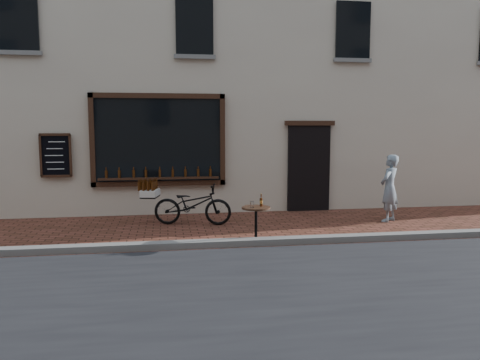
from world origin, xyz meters
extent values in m
plane|color=#4E2719|center=(0.00, 0.00, 0.00)|extent=(90.00, 90.00, 0.00)
cube|color=slate|center=(0.00, 0.20, 0.06)|extent=(90.00, 0.25, 0.12)
cube|color=beige|center=(0.00, 6.50, 5.00)|extent=(28.00, 6.00, 10.00)
cube|color=black|center=(-1.90, 3.45, 1.85)|extent=(3.00, 0.06, 2.00)
cube|color=black|center=(-1.90, 3.43, 2.91)|extent=(3.24, 0.10, 0.12)
cube|color=black|center=(-1.90, 3.43, 0.79)|extent=(3.24, 0.10, 0.12)
cube|color=black|center=(-3.46, 3.43, 1.85)|extent=(0.12, 0.10, 2.24)
cube|color=black|center=(-0.34, 3.43, 1.85)|extent=(0.12, 0.10, 2.24)
cube|color=black|center=(-1.90, 3.38, 0.92)|extent=(2.90, 0.16, 0.05)
cube|color=black|center=(1.90, 3.46, 1.10)|extent=(1.10, 0.10, 2.20)
cube|color=black|center=(1.90, 3.43, 2.26)|extent=(1.30, 0.10, 0.12)
cube|color=black|center=(-4.30, 3.44, 1.50)|extent=(0.62, 0.04, 0.92)
cylinder|color=#3D1C07|center=(-3.15, 3.38, 1.04)|extent=(0.06, 0.06, 0.19)
cylinder|color=#3D1C07|center=(-2.84, 3.38, 1.04)|extent=(0.06, 0.06, 0.19)
cylinder|color=#3D1C07|center=(-2.52, 3.38, 1.04)|extent=(0.06, 0.06, 0.19)
cylinder|color=#3D1C07|center=(-2.21, 3.38, 1.04)|extent=(0.06, 0.06, 0.19)
cylinder|color=#3D1C07|center=(-1.90, 3.38, 1.04)|extent=(0.06, 0.06, 0.19)
cylinder|color=#3D1C07|center=(-1.59, 3.38, 1.04)|extent=(0.06, 0.06, 0.19)
cylinder|color=#3D1C07|center=(-1.27, 3.38, 1.04)|extent=(0.06, 0.06, 0.19)
cylinder|color=#3D1C07|center=(-0.96, 3.38, 1.04)|extent=(0.06, 0.06, 0.19)
cylinder|color=#3D1C07|center=(-0.65, 3.38, 1.04)|extent=(0.06, 0.06, 0.19)
cube|color=black|center=(-5.00, 3.46, 4.60)|extent=(0.90, 0.06, 1.40)
cube|color=black|center=(-1.00, 3.46, 4.60)|extent=(0.90, 0.06, 1.40)
cube|color=black|center=(3.00, 3.46, 4.60)|extent=(0.90, 0.06, 1.40)
imported|color=black|center=(-1.16, 2.18, 0.45)|extent=(1.81, 0.96, 0.90)
cube|color=black|center=(-2.10, 2.38, 0.62)|extent=(0.44, 0.54, 0.03)
cube|color=silver|center=(-2.10, 2.38, 0.71)|extent=(0.44, 0.56, 0.14)
cylinder|color=#3D1C07|center=(-2.04, 2.19, 0.87)|extent=(0.06, 0.06, 0.19)
cylinder|color=#3D1C07|center=(-2.13, 2.21, 0.87)|extent=(0.06, 0.06, 0.19)
cylinder|color=#3D1C07|center=(-2.23, 2.23, 0.87)|extent=(0.06, 0.06, 0.19)
cylinder|color=#3D1C07|center=(-2.33, 2.25, 0.87)|extent=(0.06, 0.06, 0.19)
cylinder|color=#3D1C07|center=(-2.01, 2.30, 0.87)|extent=(0.06, 0.06, 0.19)
cylinder|color=#3D1C07|center=(-2.11, 2.33, 0.87)|extent=(0.06, 0.06, 0.19)
cylinder|color=#3D1C07|center=(-2.21, 2.35, 0.87)|extent=(0.06, 0.06, 0.19)
cylinder|color=#3D1C07|center=(-2.30, 2.37, 0.87)|extent=(0.06, 0.06, 0.19)
cylinder|color=#3D1C07|center=(-1.98, 2.42, 0.87)|extent=(0.06, 0.06, 0.19)
cylinder|color=#3D1C07|center=(-2.08, 2.44, 0.87)|extent=(0.06, 0.06, 0.19)
cylinder|color=#3D1C07|center=(-2.18, 2.46, 0.87)|extent=(0.06, 0.06, 0.19)
cylinder|color=#3D1C07|center=(-2.28, 2.49, 0.87)|extent=(0.06, 0.06, 0.19)
cylinder|color=#3D1C07|center=(-1.96, 2.54, 0.87)|extent=(0.06, 0.06, 0.19)
cylinder|color=black|center=(-0.08, 0.35, 0.01)|extent=(0.39, 0.39, 0.03)
cylinder|color=black|center=(-0.08, 0.35, 0.34)|extent=(0.05, 0.05, 0.63)
cylinder|color=black|center=(-0.08, 0.35, 0.67)|extent=(0.54, 0.54, 0.04)
cylinder|color=gold|center=(0.03, 0.40, 0.77)|extent=(0.06, 0.06, 0.05)
cylinder|color=white|center=(-0.17, 0.29, 0.75)|extent=(0.07, 0.07, 0.12)
imported|color=gray|center=(3.33, 1.85, 0.77)|extent=(0.67, 0.64, 1.54)
camera|label=1|loc=(-1.71, -8.11, 2.21)|focal=35.00mm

